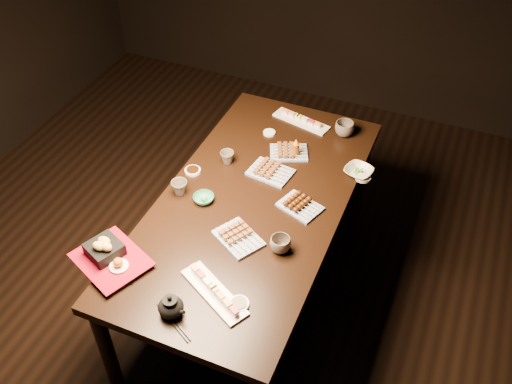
% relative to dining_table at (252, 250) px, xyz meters
% --- Properties ---
extents(ground, '(5.00, 5.00, 0.00)m').
position_rel_dining_table_xyz_m(ground, '(-0.26, -0.32, -0.38)').
color(ground, black).
rests_on(ground, ground).
extents(dining_table, '(1.39, 1.99, 0.75)m').
position_rel_dining_table_xyz_m(dining_table, '(0.00, 0.00, 0.00)').
color(dining_table, black).
rests_on(dining_table, ground).
extents(sushi_platter_near, '(0.37, 0.27, 0.05)m').
position_rel_dining_table_xyz_m(sushi_platter_near, '(0.08, -0.60, 0.40)').
color(sushi_platter_near, white).
rests_on(sushi_platter_near, dining_table).
extents(sushi_platter_far, '(0.36, 0.18, 0.04)m').
position_rel_dining_table_xyz_m(sushi_platter_far, '(0.00, 0.74, 0.40)').
color(sushi_platter_far, white).
rests_on(sushi_platter_far, dining_table).
extents(yakitori_plate_center, '(0.25, 0.19, 0.06)m').
position_rel_dining_table_xyz_m(yakitori_plate_center, '(0.01, 0.24, 0.40)').
color(yakitori_plate_center, '#828EB6').
rests_on(yakitori_plate_center, dining_table).
extents(yakitori_plate_right, '(0.28, 0.25, 0.06)m').
position_rel_dining_table_xyz_m(yakitori_plate_right, '(0.04, -0.27, 0.40)').
color(yakitori_plate_right, '#828EB6').
rests_on(yakitori_plate_right, dining_table).
extents(yakitori_plate_left, '(0.25, 0.22, 0.05)m').
position_rel_dining_table_xyz_m(yakitori_plate_left, '(0.04, 0.43, 0.40)').
color(yakitori_plate_left, '#828EB6').
rests_on(yakitori_plate_left, dining_table).
extents(tsukune_plate, '(0.24, 0.21, 0.05)m').
position_rel_dining_table_xyz_m(tsukune_plate, '(0.24, 0.05, 0.40)').
color(tsukune_plate, '#828EB6').
rests_on(tsukune_plate, dining_table).
extents(edamame_bowl_green, '(0.15, 0.15, 0.03)m').
position_rel_dining_table_xyz_m(edamame_bowl_green, '(-0.23, -0.09, 0.39)').
color(edamame_bowl_green, '#297F57').
rests_on(edamame_bowl_green, dining_table).
extents(edamame_bowl_cream, '(0.18, 0.18, 0.04)m').
position_rel_dining_table_xyz_m(edamame_bowl_cream, '(0.44, 0.41, 0.39)').
color(edamame_bowl_cream, beige).
rests_on(edamame_bowl_cream, dining_table).
extents(tempura_tray, '(0.41, 0.37, 0.12)m').
position_rel_dining_table_xyz_m(tempura_tray, '(-0.43, -0.62, 0.44)').
color(tempura_tray, black).
rests_on(tempura_tray, dining_table).
extents(teacup_near_left, '(0.11, 0.11, 0.08)m').
position_rel_dining_table_xyz_m(teacup_near_left, '(-0.37, -0.09, 0.41)').
color(teacup_near_left, brown).
rests_on(teacup_near_left, dining_table).
extents(teacup_mid_right, '(0.12, 0.12, 0.08)m').
position_rel_dining_table_xyz_m(teacup_mid_right, '(0.25, -0.25, 0.41)').
color(teacup_mid_right, brown).
rests_on(teacup_mid_right, dining_table).
extents(teacup_far_left, '(0.10, 0.10, 0.07)m').
position_rel_dining_table_xyz_m(teacup_far_left, '(-0.25, 0.23, 0.41)').
color(teacup_far_left, brown).
rests_on(teacup_far_left, dining_table).
extents(teacup_far_right, '(0.14, 0.14, 0.09)m').
position_rel_dining_table_xyz_m(teacup_far_right, '(0.27, 0.72, 0.42)').
color(teacup_far_right, brown).
rests_on(teacup_far_right, dining_table).
extents(teapot, '(0.15, 0.15, 0.11)m').
position_rel_dining_table_xyz_m(teapot, '(-0.04, -0.76, 0.43)').
color(teapot, black).
rests_on(teapot, dining_table).
extents(condiment_bottle, '(0.04, 0.04, 0.12)m').
position_rel_dining_table_xyz_m(condiment_bottle, '(0.08, 0.42, 0.44)').
color(condiment_bottle, brown).
rests_on(condiment_bottle, dining_table).
extents(sauce_dish_west, '(0.10, 0.10, 0.02)m').
position_rel_dining_table_xyz_m(sauce_dish_west, '(-0.38, 0.09, 0.38)').
color(sauce_dish_west, white).
rests_on(sauce_dish_west, dining_table).
extents(sauce_dish_east, '(0.12, 0.12, 0.02)m').
position_rel_dining_table_xyz_m(sauce_dish_east, '(0.47, 0.39, 0.38)').
color(sauce_dish_east, white).
rests_on(sauce_dish_east, dining_table).
extents(sauce_dish_se, '(0.10, 0.10, 0.02)m').
position_rel_dining_table_xyz_m(sauce_dish_se, '(0.20, -0.61, 0.38)').
color(sauce_dish_se, white).
rests_on(sauce_dish_se, dining_table).
extents(sauce_dish_nw, '(0.10, 0.10, 0.01)m').
position_rel_dining_table_xyz_m(sauce_dish_nw, '(-0.13, 0.56, 0.38)').
color(sauce_dish_nw, white).
rests_on(sauce_dish_nw, dining_table).
extents(chopsticks_near, '(0.21, 0.04, 0.01)m').
position_rel_dining_table_xyz_m(chopsticks_near, '(-0.38, -0.70, 0.38)').
color(chopsticks_near, black).
rests_on(chopsticks_near, dining_table).
extents(chopsticks_se, '(0.22, 0.13, 0.01)m').
position_rel_dining_table_xyz_m(chopsticks_se, '(-0.01, -0.80, 0.38)').
color(chopsticks_se, black).
rests_on(chopsticks_se, dining_table).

